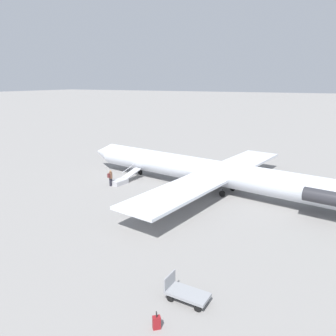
% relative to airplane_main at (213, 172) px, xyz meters
% --- Properties ---
extents(ground_plane, '(600.00, 600.00, 0.00)m').
position_rel_airplane_main_xyz_m(ground_plane, '(0.95, -0.16, -1.97)').
color(ground_plane, gray).
extents(airplane_main, '(33.17, 25.67, 6.59)m').
position_rel_airplane_main_xyz_m(airplane_main, '(0.00, 0.00, 0.00)').
color(airplane_main, silver).
rests_on(airplane_main, ground).
extents(boarding_stairs, '(1.65, 4.13, 1.66)m').
position_rel_airplane_main_xyz_m(boarding_stairs, '(9.62, 2.25, -1.60)').
color(boarding_stairs, '#B2B2B7').
rests_on(boarding_stairs, ground).
extents(passenger, '(0.38, 0.56, 1.74)m').
position_rel_airplane_main_xyz_m(passenger, '(10.15, 3.57, -0.96)').
color(passenger, '#23232D').
rests_on(passenger, ground).
extents(luggage_cart, '(2.25, 1.21, 1.22)m').
position_rel_airplane_main_xyz_m(luggage_cart, '(-4.72, 17.20, -1.51)').
color(luggage_cart, gray).
rests_on(luggage_cart, ground).
extents(suitcase, '(0.42, 0.40, 0.88)m').
position_rel_airplane_main_xyz_m(suitcase, '(-4.37, 19.60, -1.64)').
color(suitcase, maroon).
rests_on(suitcase, ground).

